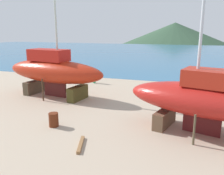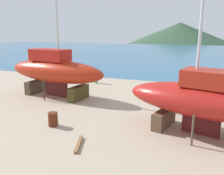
{
  "view_description": "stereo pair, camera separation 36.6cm",
  "coord_description": "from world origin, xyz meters",
  "px_view_note": "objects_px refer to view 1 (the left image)",
  "views": [
    {
      "loc": [
        9.61,
        -19.32,
        6.16
      ],
      "look_at": [
        4.06,
        -2.53,
        1.88
      ],
      "focal_mm": 38.48,
      "sensor_mm": 36.0,
      "label": 1
    },
    {
      "loc": [
        9.96,
        -19.2,
        6.16
      ],
      "look_at": [
        4.06,
        -2.53,
        1.88
      ],
      "focal_mm": 38.48,
      "sensor_mm": 36.0,
      "label": 2
    }
  ],
  "objects_px": {
    "sailboat_large_starboard": "(53,70)",
    "barrel_rust_far": "(54,120)",
    "sailboat_small_center": "(204,99)",
    "barrel_tar_black": "(168,93)",
    "worker": "(94,76)"
  },
  "relations": [
    {
      "from": "barrel_tar_black",
      "to": "worker",
      "type": "bearing_deg",
      "value": 160.68
    },
    {
      "from": "sailboat_small_center",
      "to": "barrel_rust_far",
      "type": "relative_size",
      "value": 14.9
    },
    {
      "from": "sailboat_large_starboard",
      "to": "worker",
      "type": "height_order",
      "value": "sailboat_large_starboard"
    },
    {
      "from": "worker",
      "to": "barrel_rust_far",
      "type": "relative_size",
      "value": 1.79
    },
    {
      "from": "sailboat_large_starboard",
      "to": "sailboat_small_center",
      "type": "xyz_separation_m",
      "value": [
        12.93,
        -4.63,
        -0.29
      ]
    },
    {
      "from": "barrel_tar_black",
      "to": "barrel_rust_far",
      "type": "bearing_deg",
      "value": -122.74
    },
    {
      "from": "sailboat_large_starboard",
      "to": "barrel_rust_far",
      "type": "xyz_separation_m",
      "value": [
        3.81,
        -6.39,
        -2.02
      ]
    },
    {
      "from": "worker",
      "to": "barrel_rust_far",
      "type": "xyz_separation_m",
      "value": [
        2.5,
        -12.9,
        -0.39
      ]
    },
    {
      "from": "sailboat_small_center",
      "to": "worker",
      "type": "bearing_deg",
      "value": -28.96
    },
    {
      "from": "sailboat_small_center",
      "to": "barrel_tar_black",
      "type": "xyz_separation_m",
      "value": [
        -2.8,
        8.06,
        -1.86
      ]
    },
    {
      "from": "sailboat_small_center",
      "to": "barrel_tar_black",
      "type": "bearing_deg",
      "value": -55.95
    },
    {
      "from": "barrel_tar_black",
      "to": "barrel_rust_far",
      "type": "relative_size",
      "value": 0.94
    },
    {
      "from": "sailboat_small_center",
      "to": "barrel_tar_black",
      "type": "distance_m",
      "value": 8.73
    },
    {
      "from": "sailboat_small_center",
      "to": "sailboat_large_starboard",
      "type": "bearing_deg",
      "value": -4.83
    },
    {
      "from": "sailboat_large_starboard",
      "to": "sailboat_small_center",
      "type": "relative_size",
      "value": 1.18
    }
  ]
}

